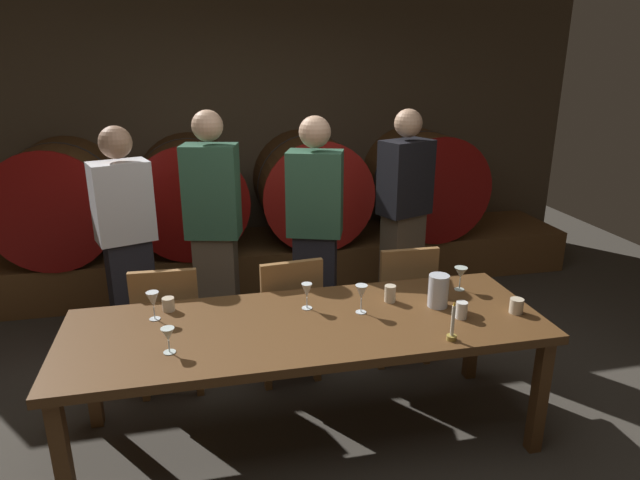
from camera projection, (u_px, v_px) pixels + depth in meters
ground_plane at (307, 453)px, 3.08m from camera, size 8.90×8.90×0.00m
back_wall at (245, 135)px, 5.54m from camera, size 6.85×0.24×2.68m
barrel_shelf at (255, 260)px, 5.39m from camera, size 6.16×0.90×0.40m
wine_barrel_far_left at (61, 200)px, 4.82m from camera, size 1.01×0.93×1.01m
wine_barrel_center_left at (190, 193)px, 5.05m from camera, size 1.01×0.93×1.01m
wine_barrel_center_right at (310, 187)px, 5.28m from camera, size 1.01×0.93×1.01m
wine_barrel_far_right at (422, 181)px, 5.51m from camera, size 1.01×0.93×1.01m
dining_table at (307, 333)px, 3.01m from camera, size 2.57×0.88×0.73m
chair_left at (169, 322)px, 3.52m from camera, size 0.42×0.42×0.88m
chair_center at (288, 312)px, 3.66m from camera, size 0.44×0.44×0.88m
chair_right at (402, 297)px, 3.88m from camera, size 0.41×0.41×0.88m
guest_far_left at (127, 242)px, 3.89m from camera, size 0.44×0.35×1.66m
guest_center_left at (214, 228)px, 4.03m from camera, size 0.43×0.32×1.75m
guest_center_right at (315, 234)px, 3.97m from camera, size 0.44×0.35×1.71m
guest_far_right at (404, 218)px, 4.33m from camera, size 0.44×0.36×1.72m
candle_center at (452, 329)px, 2.78m from camera, size 0.05×0.05×0.21m
pitcher at (438, 291)px, 3.15m from camera, size 0.12×0.12×0.19m
wine_glass_far_left at (153, 300)px, 2.99m from camera, size 0.07×0.07×0.16m
wine_glass_left at (168, 335)px, 2.65m from camera, size 0.07×0.07×0.13m
wine_glass_center at (307, 292)px, 3.12m from camera, size 0.06×0.06×0.15m
wine_glass_right at (361, 293)px, 3.06m from camera, size 0.07×0.07×0.16m
wine_glass_far_right at (461, 273)px, 3.37m from camera, size 0.08×0.08×0.14m
cup_far_left at (168, 304)px, 3.11m from camera, size 0.07×0.07×0.08m
cup_center_left at (390, 294)px, 3.22m from camera, size 0.07×0.07×0.10m
cup_center_right at (462, 310)px, 3.02m from camera, size 0.06×0.06×0.09m
cup_far_right at (517, 306)px, 3.08m from camera, size 0.08×0.08×0.08m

